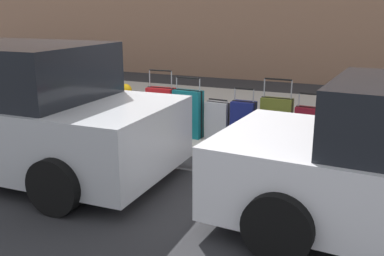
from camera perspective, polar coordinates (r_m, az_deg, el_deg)
The scene contains 12 objects.
ground_plane at distance 7.02m, azimuth -6.18°, elevation -2.79°, with size 40.00×40.00×0.00m, color #28282B.
sidewalk_curb at distance 9.16m, azimuth 1.71°, elevation 2.03°, with size 18.00×5.00×0.14m, color #ADA89E.
suitcase_black_0 at distance 6.54m, azimuth 19.31°, elevation -0.14°, with size 0.37×0.24×1.10m.
suitcase_maroon_1 at distance 6.56m, azimuth 15.11°, elevation -0.23°, with size 0.46×0.23×0.87m.
suitcase_olive_2 at distance 6.74m, azimuth 10.86°, elevation 0.78°, with size 0.48×0.19×1.04m.
suitcase_navy_3 at distance 6.77m, azimuth 6.67°, elevation 0.70°, with size 0.36×0.24×0.88m.
suitcase_silver_4 at distance 6.96m, azimuth 3.35°, elevation 0.92°, with size 0.39×0.22×0.66m.
suitcase_teal_5 at distance 7.09m, azimuth -0.51°, elevation 1.88°, with size 0.48×0.24×0.99m.
suitcase_red_6 at distance 7.39m, azimuth -4.04°, elevation 2.37°, with size 0.47×0.24×1.06m.
fire_hydrant at distance 7.69m, azimuth -8.53°, elevation 2.95°, with size 0.39×0.21×0.78m.
bollard_post at distance 7.92m, azimuth -13.04°, elevation 3.53°, with size 0.16×0.16×0.94m, color brown.
parked_car_silver_1 at distance 6.35m, azimuth -21.28°, elevation 1.83°, with size 4.26×2.22×1.72m.
Camera 1 is at (-3.41, 5.74, 2.16)m, focal length 41.08 mm.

